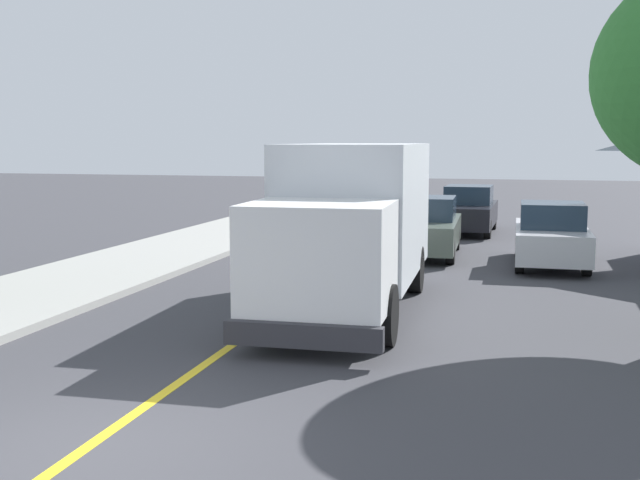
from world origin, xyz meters
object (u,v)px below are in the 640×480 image
object	(u,v)px
box_truck	(351,219)
parked_car_near	(426,228)
parked_car_mid	(468,211)
parked_van_across	(551,236)

from	to	relation	value
box_truck	parked_car_near	distance (m)	7.57
parked_car_mid	parked_van_across	size ratio (longest dim) A/B	1.01
parked_car_near	parked_van_across	world-z (taller)	same
parked_car_near	parked_van_across	distance (m)	3.55
box_truck	parked_van_across	size ratio (longest dim) A/B	1.64
parked_car_near	parked_car_mid	xyz separation A→B (m)	(0.79, 5.89, 0.00)
parked_van_across	box_truck	bearing A→B (deg)	-121.41
parked_car_mid	parked_car_near	bearing A→B (deg)	-97.64
parked_van_across	parked_car_near	bearing A→B (deg)	163.05
parked_car_mid	parked_van_across	distance (m)	7.40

